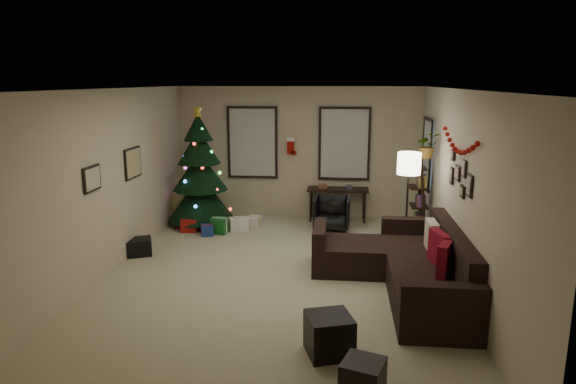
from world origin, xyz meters
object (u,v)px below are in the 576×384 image
Objects in this scene: christmas_tree at (200,176)px; desk_chair at (332,213)px; desk at (338,192)px; sofa at (406,267)px; bookshelf at (420,200)px.

christmas_tree is 2.67m from desk_chair.
desk_chair is (-0.10, -0.65, -0.27)m from desk.
sofa is at bearing -65.76° from desk_chair.
bookshelf is at bearing -8.26° from christmas_tree.
sofa is 2.25m from bookshelf.
christmas_tree is at bearing 171.74° from bookshelf.
desk is at bearing 106.26° from sofa.
desk is 0.71m from desk_chair.
christmas_tree reaches higher than desk.
christmas_tree is 4.20m from bookshelf.
desk is at bearing 140.10° from bookshelf.
christmas_tree is 2.79m from desk.
christmas_tree is at bearing -178.23° from desk_chair.
desk is (2.69, 0.62, -0.41)m from christmas_tree.
bookshelf is at bearing -17.57° from desk_chair.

